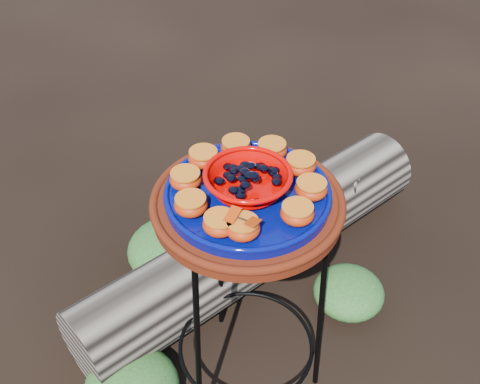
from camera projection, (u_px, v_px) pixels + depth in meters
name	position (u px, v px, depth m)	size (l,w,h in m)	color
ground	(246.00, 373.00, 1.91)	(60.00, 60.00, 0.00)	black
plant_stand	(246.00, 303.00, 1.68)	(0.44, 0.44, 0.70)	black
terracotta_saucer	(248.00, 205.00, 1.44)	(0.46, 0.46, 0.04)	#542108
cobalt_plate	(248.00, 195.00, 1.42)	(0.39, 0.39, 0.03)	#000244
red_bowl	(248.00, 182.00, 1.39)	(0.20, 0.20, 0.05)	#D50300
glass_gems	(248.00, 169.00, 1.37)	(0.15, 0.15, 0.03)	black
orange_half_0	(243.00, 228.00, 1.29)	(0.08, 0.08, 0.04)	#AF380E
orange_half_1	(297.00, 213.00, 1.32)	(0.08, 0.08, 0.04)	#AF380E
orange_half_2	(311.00, 189.00, 1.38)	(0.08, 0.08, 0.04)	#AF380E
orange_half_3	(301.00, 165.00, 1.45)	(0.08, 0.08, 0.04)	#AF380E
orange_half_4	(272.00, 150.00, 1.50)	(0.08, 0.08, 0.04)	#AF380E
orange_half_5	(236.00, 147.00, 1.51)	(0.08, 0.08, 0.04)	#AF380E
orange_half_6	(203.00, 158.00, 1.47)	(0.08, 0.08, 0.04)	#AF380E
orange_half_7	(186.00, 179.00, 1.41)	(0.08, 0.08, 0.04)	#AF380E
orange_half_8	(191.00, 205.00, 1.34)	(0.08, 0.08, 0.04)	#AF380E
orange_half_9	(220.00, 224.00, 1.30)	(0.08, 0.08, 0.04)	#AF380E
butterfly	(243.00, 218.00, 1.27)	(0.09, 0.06, 0.02)	#B93305
driftwood_log	(256.00, 242.00, 2.16)	(1.43, 0.38, 0.27)	black
foliage_right	(349.00, 291.00, 2.08)	(0.25, 0.25, 0.12)	#1C4A1E
foliage_back	(171.00, 248.00, 2.21)	(0.32, 0.32, 0.16)	#1C4A1E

